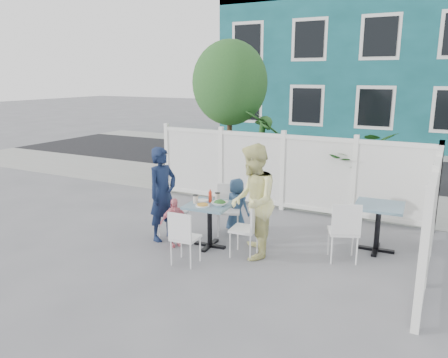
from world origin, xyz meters
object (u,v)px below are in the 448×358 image
at_px(woman, 253,202).
at_px(toddler, 174,222).
at_px(main_table, 210,214).
at_px(boy, 237,205).
at_px(spare_table, 379,215).
at_px(chair_right, 249,225).
at_px(utility_cabinet, 220,158).
at_px(chair_near, 183,234).
at_px(chair_left, 169,207).
at_px(man, 163,194).
at_px(chair_back, 228,205).

height_order(woman, toddler, woman).
xyz_separation_m(woman, toddler, (-1.32, -0.22, -0.48)).
height_order(main_table, boy, boy).
bearing_deg(spare_table, woman, -146.65).
bearing_deg(chair_right, spare_table, -61.70).
bearing_deg(main_table, utility_cabinet, 116.10).
relative_size(spare_table, chair_near, 0.93).
height_order(chair_left, chair_near, chair_left).
xyz_separation_m(spare_table, chair_near, (-2.47, -1.91, -0.11)).
distance_m(chair_right, chair_near, 1.04).
distance_m(chair_right, woman, 0.37).
height_order(man, toddler, man).
bearing_deg(chair_back, chair_left, 14.80).
bearing_deg(spare_table, main_table, -156.09).
distance_m(chair_left, chair_right, 1.58).
xyz_separation_m(man, toddler, (0.34, -0.18, -0.40)).
height_order(chair_near, toddler, chair_near).
bearing_deg(chair_right, woman, -51.86).
height_order(chair_left, toddler, chair_left).
distance_m(woman, boy, 1.20).
relative_size(chair_near, toddler, 1.02).
bearing_deg(toddler, chair_back, 7.84).
xyz_separation_m(main_table, chair_right, (0.73, -0.06, -0.05)).
distance_m(chair_back, chair_near, 1.54).
distance_m(chair_near, toddler, 0.80).
relative_size(main_table, man, 0.46).
height_order(main_table, toddler, toddler).
bearing_deg(man, woman, -78.09).
height_order(chair_back, toddler, chair_back).
bearing_deg(chair_left, boy, 130.56).
xyz_separation_m(chair_right, man, (-1.62, 0.01, 0.28)).
distance_m(utility_cabinet, chair_left, 4.20).
relative_size(chair_back, boy, 0.90).
xyz_separation_m(spare_table, toddler, (-3.02, -1.33, -0.19)).
bearing_deg(boy, chair_back, 64.80).
relative_size(main_table, chair_left, 0.80).
xyz_separation_m(chair_right, toddler, (-1.27, -0.17, -0.11)).
bearing_deg(man, toddler, -106.98).
height_order(chair_left, man, man).
xyz_separation_m(utility_cabinet, chair_back, (1.98, -3.36, -0.12)).
bearing_deg(chair_near, chair_right, 42.26).
distance_m(chair_right, toddler, 1.29).
distance_m(boy, toddler, 1.26).
bearing_deg(boy, spare_table, -164.86).
xyz_separation_m(spare_table, boy, (-2.41, -0.23, -0.11)).
bearing_deg(utility_cabinet, main_table, -66.55).
height_order(chair_back, woman, woman).
relative_size(main_table, boy, 0.76).
bearing_deg(toddler, woman, -44.74).
bearing_deg(main_table, man, -176.39).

